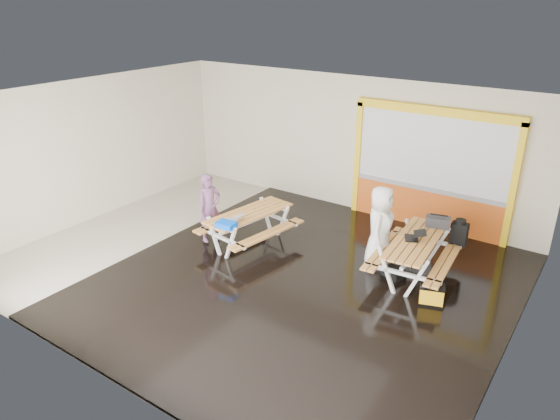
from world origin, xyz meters
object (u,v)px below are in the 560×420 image
Objects in this scene: picnic_table_left at (249,221)px; fluke_bag at (432,295)px; person_right at (380,228)px; picnic_table_right at (415,248)px; blue_pouch at (226,225)px; laptop_left at (236,218)px; toolbox at (438,222)px; person_left at (210,208)px; backpack at (459,232)px; laptop_right at (414,236)px; dark_case at (394,273)px.

picnic_table_left is 4.53× the size of fluke_bag.
fluke_bag is (1.45, -0.81, -0.68)m from person_right.
picnic_table_left is 3.66m from picnic_table_right.
laptop_left is at bearing 99.68° from blue_pouch.
picnic_table_left is 4.34× the size of toolbox.
person_left is 3.81m from person_right.
person_left reaches higher than blue_pouch.
person_left is 2.83× the size of backpack.
laptop_right is 0.91× the size of backpack.
picnic_table_right is 6.25× the size of laptop_left.
picnic_table_left is 6.28× the size of laptop_left.
toolbox reaches higher than blue_pouch.
person_left is at bearing 95.09° from person_right.
blue_pouch is at bearing 109.32° from person_right.
backpack is 1.10× the size of fluke_bag.
person_right is 1.66m from backpack.
dark_case is at bearing 17.22° from laptop_left.
backpack reaches higher than picnic_table_left.
picnic_table_right is 0.26m from laptop_right.
person_right is at bearing 151.35° from dark_case.
person_left is 3.11× the size of fluke_bag.
laptop_left is 0.66× the size of backpack.
person_right is at bearing 24.67° from laptop_left.
picnic_table_right reaches higher than picnic_table_left.
backpack is at bearing -52.26° from person_left.
person_right is 1.79m from fluke_bag.
person_left is at bearing -156.64° from picnic_table_left.
fluke_bag is at bearing -0.40° from picnic_table_left.
fluke_bag is (5.09, 0.33, -0.65)m from person_left.
toolbox is (3.63, 2.47, 0.08)m from blue_pouch.
person_left reaches higher than picnic_table_left.
picnic_table_right is 3.87m from blue_pouch.
person_left is 4.96m from toolbox.
blue_pouch is (0.09, -0.89, 0.26)m from picnic_table_left.
person_right is 3.18m from blue_pouch.
person_right is at bearing -57.92° from person_left.
laptop_left is at bearing -162.78° from dark_case.
laptop_right reaches higher than picnic_table_right.
picnic_table_right is 1.45× the size of person_left.
picnic_table_left is at bearing -156.94° from toolbox.
laptop_left is (-2.77, -1.27, -0.02)m from person_right.
laptop_left is (0.02, -0.50, 0.25)m from picnic_table_left.
person_left reaches higher than laptop_left.
person_right is (-0.78, 0.01, 0.25)m from picnic_table_right.
backpack is (4.04, 2.65, -0.11)m from blue_pouch.
person_left reaches higher than picnic_table_right.
blue_pouch is at bearing -104.86° from person_left.
picnic_table_left is 1.00× the size of picnic_table_right.
backpack reaches higher than blue_pouch.
blue_pouch is at bearing -80.32° from laptop_left.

